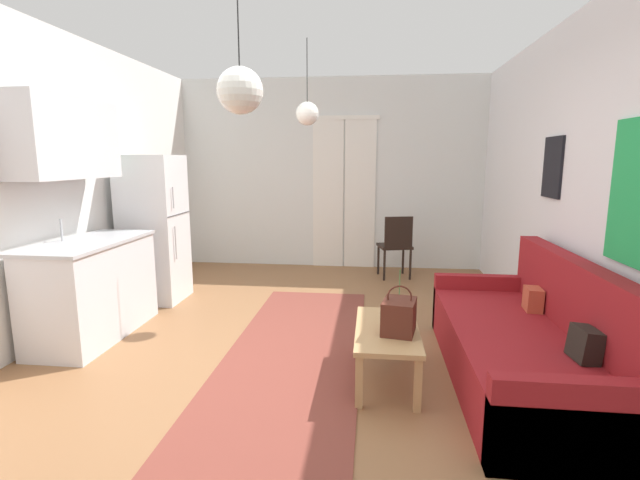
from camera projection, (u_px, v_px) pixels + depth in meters
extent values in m
cube|color=#8E603D|center=(287.00, 378.00, 3.53)|extent=(5.07, 7.80, 0.10)
cube|color=silver|center=(331.00, 174.00, 6.85)|extent=(4.67, 0.10, 2.79)
cube|color=white|center=(328.00, 195.00, 6.85)|extent=(0.46, 0.02, 2.18)
cube|color=white|center=(360.00, 195.00, 6.79)|extent=(0.46, 0.02, 2.18)
cube|color=white|center=(345.00, 118.00, 6.62)|extent=(1.01, 0.03, 0.06)
cube|color=silver|center=(624.00, 193.00, 3.02)|extent=(0.10, 7.40, 2.79)
cube|color=black|center=(553.00, 167.00, 4.07)|extent=(0.02, 0.40, 0.54)
cube|color=green|center=(86.00, 139.00, 4.55)|extent=(0.02, 0.32, 0.40)
cube|color=brown|center=(294.00, 352.00, 3.88)|extent=(1.12, 3.46, 0.01)
cube|color=maroon|center=(516.00, 356.00, 3.33)|extent=(0.92, 2.19, 0.41)
cube|color=maroon|center=(575.00, 325.00, 3.25)|extent=(0.15, 2.19, 0.92)
cube|color=maroon|center=(580.00, 430.00, 2.31)|extent=(0.92, 0.11, 0.54)
cube|color=maroon|center=(483.00, 303.00, 4.34)|extent=(0.92, 0.11, 0.54)
cube|color=black|center=(585.00, 344.00, 2.78)|extent=(0.16, 0.22, 0.22)
cube|color=#B74C33|center=(533.00, 299.00, 3.70)|extent=(0.14, 0.20, 0.19)
cube|color=tan|center=(387.00, 330.00, 3.35)|extent=(0.46, 0.93, 0.04)
cube|color=tan|center=(359.00, 382.00, 2.98)|extent=(0.05, 0.05, 0.37)
cube|color=tan|center=(418.00, 385.00, 2.94)|extent=(0.05, 0.05, 0.37)
cube|color=tan|center=(362.00, 333.00, 3.82)|extent=(0.05, 0.05, 0.37)
cube|color=tan|center=(408.00, 335.00, 3.78)|extent=(0.05, 0.05, 0.37)
cylinder|color=#2D2D33|center=(399.00, 308.00, 3.54)|extent=(0.08, 0.08, 0.17)
cylinder|color=#477F42|center=(400.00, 283.00, 3.51)|extent=(0.01, 0.01, 0.22)
cube|color=#512319|center=(399.00, 316.00, 3.23)|extent=(0.27, 0.31, 0.24)
torus|color=#512319|center=(399.00, 297.00, 3.21)|extent=(0.18, 0.01, 0.18)
cube|color=white|center=(154.00, 229.00, 5.22)|extent=(0.61, 0.60, 1.66)
cube|color=#4C4C51|center=(179.00, 214.00, 5.15)|extent=(0.01, 0.58, 0.01)
cylinder|color=#B7BABF|center=(173.00, 198.00, 4.95)|extent=(0.02, 0.02, 0.23)
cylinder|color=#B7BABF|center=(176.00, 243.00, 5.04)|extent=(0.02, 0.02, 0.37)
cube|color=silver|center=(93.00, 290.00, 4.18)|extent=(0.57, 1.28, 0.87)
cube|color=#B7BABF|center=(89.00, 242.00, 4.10)|extent=(0.60, 1.31, 0.03)
cube|color=#999BA0|center=(87.00, 248.00, 4.07)|extent=(0.36, 0.40, 0.10)
cylinder|color=#B7BABF|center=(61.00, 230.00, 4.07)|extent=(0.02, 0.02, 0.20)
cube|color=silver|center=(66.00, 138.00, 3.95)|extent=(0.32, 1.16, 0.69)
cylinder|color=black|center=(403.00, 259.00, 6.52)|extent=(0.03, 0.03, 0.43)
cylinder|color=black|center=(378.00, 260.00, 6.48)|extent=(0.03, 0.03, 0.43)
cylinder|color=black|center=(410.00, 264.00, 6.19)|extent=(0.03, 0.03, 0.43)
cylinder|color=black|center=(384.00, 265.00, 6.15)|extent=(0.03, 0.03, 0.43)
cube|color=black|center=(394.00, 246.00, 6.30)|extent=(0.50, 0.48, 0.04)
cube|color=black|center=(399.00, 232.00, 6.08)|extent=(0.37, 0.11, 0.42)
sphere|color=white|center=(240.00, 91.00, 2.49)|extent=(0.25, 0.25, 0.25)
cylinder|color=black|center=(307.00, 70.00, 4.53)|extent=(0.01, 0.01, 0.61)
sphere|color=white|center=(307.00, 114.00, 4.61)|extent=(0.23, 0.23, 0.23)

